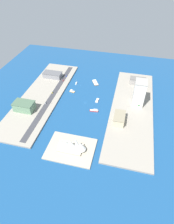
{
  "coord_description": "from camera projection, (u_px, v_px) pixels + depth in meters",
  "views": [
    {
      "loc": [
        -67.48,
        258.78,
        213.98
      ],
      "look_at": [
        -10.12,
        27.53,
        2.45
      ],
      "focal_mm": 30.25,
      "sensor_mm": 36.0,
      "label": 1
    }
  ],
  "objects": [
    {
      "name": "office_block_beige",
      "position": [
        119.0,
        118.0,
        296.46
      ],
      "size": [
        17.19,
        28.9,
        13.51
      ],
      "color": "#C6B793",
      "rests_on": "quay_west"
    },
    {
      "name": "sailboat_small_white",
      "position": [
        76.0,
        83.0,
        387.86
      ],
      "size": [
        3.05,
        10.47,
        9.59
      ],
      "color": "white",
      "rests_on": "ground_plane"
    },
    {
      "name": "peninsula_point",
      "position": [
        71.0,
        149.0,
        262.88
      ],
      "size": [
        66.05,
        50.1,
        2.0
      ],
      "primitive_type": "cube",
      "color": "#A89E89",
      "rests_on": "ground_plane"
    },
    {
      "name": "water_taxi_orange",
      "position": [
        72.0,
        91.0,
        366.21
      ],
      "size": [
        11.24,
        7.06,
        3.84
      ],
      "color": "orange",
      "rests_on": "ground_plane"
    },
    {
      "name": "quay_east",
      "position": [
        43.0,
        95.0,
        356.14
      ],
      "size": [
        70.0,
        240.0,
        2.74
      ],
      "primitive_type": "cube",
      "color": "gray",
      "rests_on": "ground_plane"
    },
    {
      "name": "hotel_broad_white",
      "position": [
        139.0,
        93.0,
        319.28
      ],
      "size": [
        19.29,
        23.18,
        46.34
      ],
      "color": "silver",
      "rests_on": "quay_west"
    },
    {
      "name": "ground_plane",
      "position": [
        85.0,
        102.0,
        342.04
      ],
      "size": [
        440.0,
        440.0,
        0.0
      ],
      "primitive_type": "plane",
      "color": "navy"
    },
    {
      "name": "pickup_red",
      "position": [
        63.0,
        80.0,
        391.05
      ],
      "size": [
        2.02,
        4.93,
        1.61
      ],
      "color": "black",
      "rests_on": "road_strip"
    },
    {
      "name": "taxi_yellow_cab",
      "position": [
        52.0,
        92.0,
        358.8
      ],
      "size": [
        2.04,
        4.29,
        1.61
      ],
      "color": "black",
      "rests_on": "road_strip"
    },
    {
      "name": "park_tree_cluster",
      "position": [
        137.0,
        104.0,
        326.57
      ],
      "size": [
        15.55,
        13.84,
        8.31
      ],
      "color": "brown",
      "rests_on": "quay_west"
    },
    {
      "name": "tugboat_red",
      "position": [
        94.0,
        110.0,
        322.99
      ],
      "size": [
        15.77,
        5.41,
        3.89
      ],
      "color": "red",
      "rests_on": "ground_plane"
    },
    {
      "name": "yacht_sleek_gray",
      "position": [
        97.0,
        100.0,
        344.48
      ],
      "size": [
        5.39,
        13.97,
        3.43
      ],
      "color": "#999EA3",
      "rests_on": "ground_plane"
    },
    {
      "name": "traffic_light_waterfront",
      "position": [
        50.0,
        102.0,
        331.43
      ],
      "size": [
        0.36,
        0.36,
        6.5
      ],
      "color": "black",
      "rests_on": "quay_east"
    },
    {
      "name": "quay_west",
      "position": [
        132.0,
        109.0,
        326.12
      ],
      "size": [
        70.0,
        240.0,
        2.74
      ],
      "primitive_type": "cube",
      "color": "gray",
      "rests_on": "ground_plane"
    },
    {
      "name": "sedan_silver",
      "position": [
        46.0,
        103.0,
        334.62
      ],
      "size": [
        1.94,
        4.56,
        1.7
      ],
      "color": "black",
      "rests_on": "road_strip"
    },
    {
      "name": "carpark_squat_concrete",
      "position": [
        138.0,
        81.0,
        377.74
      ],
      "size": [
        31.45,
        15.51,
        13.33
      ],
      "color": "gray",
      "rests_on": "quay_west"
    },
    {
      "name": "hatchback_blue",
      "position": [
        66.0,
        76.0,
        404.46
      ],
      "size": [
        2.1,
        4.89,
        1.54
      ],
      "color": "black",
      "rests_on": "road_strip"
    },
    {
      "name": "van_white",
      "position": [
        62.0,
        78.0,
        396.28
      ],
      "size": [
        1.87,
        4.93,
        1.59
      ],
      "color": "black",
      "rests_on": "road_strip"
    },
    {
      "name": "opera_landmark",
      "position": [
        71.0,
        145.0,
        256.8
      ],
      "size": [
        42.33,
        20.52,
        23.12
      ],
      "color": "#BCAD93",
      "rests_on": "peninsula_point"
    },
    {
      "name": "terminal_long_green",
      "position": [
        24.0,
        106.0,
        317.8
      ],
      "size": [
        34.34,
        21.31,
        15.3
      ],
      "color": "slate",
      "rests_on": "quay_east"
    },
    {
      "name": "road_strip",
      "position": [
        52.0,
        96.0,
        351.63
      ],
      "size": [
        9.72,
        228.0,
        0.15
      ],
      "primitive_type": "cube",
      "color": "#38383D",
      "rests_on": "quay_east"
    },
    {
      "name": "barge_flat_brown",
      "position": [
        95.0,
        82.0,
        389.95
      ],
      "size": [
        17.13,
        21.64,
        3.31
      ],
      "color": "brown",
      "rests_on": "ground_plane"
    },
    {
      "name": "warehouse_low_gray",
      "position": [
        53.0,
        75.0,
        398.59
      ],
      "size": [
        38.71,
        19.42,
        10.88
      ],
      "color": "gray",
      "rests_on": "quay_east"
    }
  ]
}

